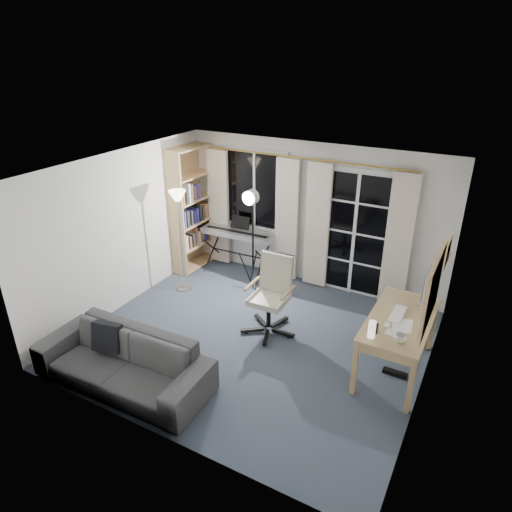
{
  "coord_description": "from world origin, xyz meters",
  "views": [
    {
      "loc": [
        2.58,
        -4.65,
        3.77
      ],
      "look_at": [
        -0.15,
        0.35,
        1.11
      ],
      "focal_mm": 32.0,
      "sensor_mm": 36.0,
      "label": 1
    }
  ],
  "objects": [
    {
      "name": "desk_clutter",
      "position": [
        1.81,
        0.04,
        0.6
      ],
      "size": [
        0.45,
        0.87,
        0.97
      ],
      "rotation": [
        0.0,
        0.0,
        -0.01
      ],
      "color": "white",
      "rests_on": "desk"
    },
    {
      "name": "torchiere_lamp",
      "position": [
        -1.73,
        0.7,
        1.38
      ],
      "size": [
        0.28,
        0.28,
        1.71
      ],
      "rotation": [
        0.0,
        0.0,
        0.03
      ],
      "color": "#B2B2B7",
      "rests_on": "floor"
    },
    {
      "name": "floor",
      "position": [
        0.0,
        0.0,
        -0.01
      ],
      "size": [
        4.5,
        4.0,
        0.02
      ],
      "primitive_type": "cube",
      "color": "#3D4A59",
      "rests_on": "ground"
    },
    {
      "name": "bookshelf",
      "position": [
        -2.13,
        1.56,
        1.05
      ],
      "size": [
        0.39,
        1.04,
        2.22
      ],
      "rotation": [
        0.0,
        0.0,
        -0.03
      ],
      "color": "tan",
      "rests_on": "floor"
    },
    {
      "name": "curtains",
      "position": [
        -0.14,
        1.88,
        1.09
      ],
      "size": [
        3.6,
        0.07,
        2.13
      ],
      "color": "gold",
      "rests_on": "floor"
    },
    {
      "name": "monitor",
      "position": [
        2.08,
        0.72,
        1.06
      ],
      "size": [
        0.18,
        0.55,
        0.48
      ],
      "rotation": [
        0.0,
        0.0,
        -0.01
      ],
      "color": "silver",
      "rests_on": "desk"
    },
    {
      "name": "studio_light",
      "position": [
        -0.73,
        1.26,
        1.41
      ],
      "size": [
        0.33,
        0.35,
        1.76
      ],
      "rotation": [
        0.0,
        0.0,
        -0.08
      ],
      "color": "black",
      "rests_on": "floor"
    },
    {
      "name": "mug",
      "position": [
        1.98,
        -0.23,
        0.83
      ],
      "size": [
        0.13,
        0.1,
        0.13
      ],
      "primitive_type": "imported",
      "rotation": [
        0.0,
        0.0,
        -0.01
      ],
      "color": "silver",
      "rests_on": "desk"
    },
    {
      "name": "desk",
      "position": [
        1.88,
        0.27,
        0.67
      ],
      "size": [
        0.73,
        1.44,
        0.77
      ],
      "rotation": [
        0.0,
        0.0,
        -0.01
      ],
      "color": "tan",
      "rests_on": "floor"
    },
    {
      "name": "window",
      "position": [
        -1.05,
        1.97,
        1.5
      ],
      "size": [
        1.2,
        0.08,
        1.4
      ],
      "color": "white",
      "rests_on": "floor"
    },
    {
      "name": "french_door",
      "position": [
        0.75,
        1.97,
        1.03
      ],
      "size": [
        1.32,
        0.09,
        2.11
      ],
      "color": "white",
      "rests_on": "floor"
    },
    {
      "name": "wall_shelf",
      "position": [
        2.16,
        1.05,
        1.41
      ],
      "size": [
        0.16,
        0.3,
        0.18
      ],
      "color": "tan",
      "rests_on": "floor"
    },
    {
      "name": "framed_print",
      "position": [
        2.23,
        0.55,
        1.6
      ],
      "size": [
        0.03,
        0.42,
        0.32
      ],
      "color": "tan",
      "rests_on": "floor"
    },
    {
      "name": "keyboard_piano",
      "position": [
        -1.25,
        1.7,
        0.73
      ],
      "size": [
        1.34,
        0.68,
        0.96
      ],
      "rotation": [
        0.0,
        0.0,
        0.04
      ],
      "color": "black",
      "rests_on": "floor"
    },
    {
      "name": "sofa",
      "position": [
        -0.93,
        -1.55,
        0.43
      ],
      "size": [
        2.19,
        0.7,
        0.85
      ],
      "rotation": [
        0.0,
        0.0,
        0.03
      ],
      "color": "#343437",
      "rests_on": "floor"
    },
    {
      "name": "office_chair",
      "position": [
        0.1,
        0.39,
        0.66
      ],
      "size": [
        0.75,
        0.79,
        1.13
      ],
      "rotation": [
        0.0,
        0.0,
        0.02
      ],
      "color": "black",
      "rests_on": "floor"
    },
    {
      "name": "wall_mirror",
      "position": [
        2.22,
        -0.35,
        1.55
      ],
      "size": [
        0.04,
        0.94,
        0.74
      ],
      "color": "tan",
      "rests_on": "floor"
    }
  ]
}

